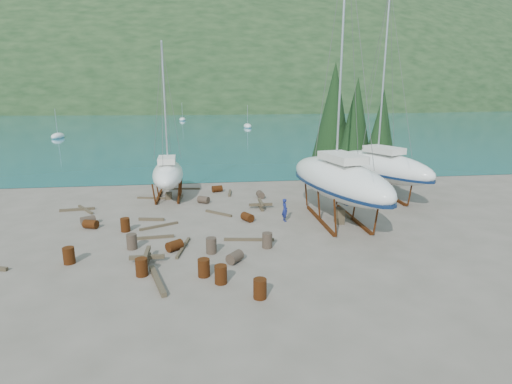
{
  "coord_description": "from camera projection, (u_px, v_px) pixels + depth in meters",
  "views": [
    {
      "loc": [
        -1.48,
        -23.62,
        8.57
      ],
      "look_at": [
        2.03,
        3.0,
        1.94
      ],
      "focal_mm": 28.0,
      "sensor_mm": 36.0,
      "label": 1
    }
  ],
  "objects": [
    {
      "name": "timber_17",
      "position": [
        85.0,
        209.0,
        30.05
      ],
      "size": [
        1.67,
        2.35,
        0.16
      ],
      "primitive_type": "cube",
      "rotation": [
        0.0,
        0.0,
        0.6
      ],
      "color": "brown",
      "rests_on": "ground"
    },
    {
      "name": "timber_16",
      "position": [
        157.0,
        280.0,
        18.56
      ],
      "size": [
        1.1,
        3.04,
        0.23
      ],
      "primitive_type": "cube",
      "rotation": [
        0.0,
        0.0,
        0.29
      ],
      "color": "brown",
      "rests_on": "ground"
    },
    {
      "name": "timber_9",
      "position": [
        186.0,
        189.0,
        36.69
      ],
      "size": [
        2.61,
        0.49,
        0.15
      ],
      "primitive_type": "cube",
      "rotation": [
        0.0,
        0.0,
        1.44
      ],
      "color": "brown",
      "rests_on": "ground"
    },
    {
      "name": "timber_2",
      "position": [
        77.0,
        209.0,
        30.03
      ],
      "size": [
        2.48,
        0.49,
        0.19
      ],
      "primitive_type": "cube",
      "rotation": [
        0.0,
        0.0,
        1.69
      ],
      "color": "brown",
      "rests_on": "ground"
    },
    {
      "name": "moored_boat_far",
      "position": [
        182.0,
        119.0,
        129.74
      ],
      "size": [
        2.0,
        5.0,
        6.05
      ],
      "color": "white",
      "rests_on": "ground"
    },
    {
      "name": "timber_0",
      "position": [
        181.0,
        199.0,
        33.19
      ],
      "size": [
        0.32,
        2.32,
        0.14
      ],
      "primitive_type": "cube",
      "rotation": [
        0.0,
        0.0,
        3.06
      ],
      "color": "brown",
      "rests_on": "ground"
    },
    {
      "name": "drum_17",
      "position": [
        267.0,
        240.0,
        22.73
      ],
      "size": [
        0.58,
        0.58,
        0.88
      ],
      "primitive_type": "cylinder",
      "color": "#2D2823",
      "rests_on": "ground"
    },
    {
      "name": "cypress_back_left",
      "position": [
        334.0,
        114.0,
        38.25
      ],
      "size": [
        4.14,
        4.14,
        11.5
      ],
      "color": "black",
      "rests_on": "ground"
    },
    {
      "name": "timber_6",
      "position": [
        230.0,
        193.0,
        35.01
      ],
      "size": [
        0.39,
        1.96,
        0.19
      ],
      "primitive_type": "cube",
      "rotation": [
        0.0,
        0.0,
        3.04
      ],
      "color": "brown",
      "rests_on": "ground"
    },
    {
      "name": "drum_13",
      "position": [
        142.0,
        267.0,
        19.22
      ],
      "size": [
        0.58,
        0.58,
        0.88
      ],
      "primitive_type": "cylinder",
      "color": "#5C2E0F",
      "rests_on": "ground"
    },
    {
      "name": "drum_1",
      "position": [
        235.0,
        257.0,
        20.77
      ],
      "size": [
        1.01,
        1.05,
        0.58
      ],
      "primitive_type": "cylinder",
      "rotation": [
        1.57,
        0.0,
        2.46
      ],
      "color": "#2D2823",
      "rests_on": "ground"
    },
    {
      "name": "drum_5",
      "position": [
        211.0,
        246.0,
        21.95
      ],
      "size": [
        0.58,
        0.58,
        0.88
      ],
      "primitive_type": "cylinder",
      "color": "#2D2823",
      "rests_on": "ground"
    },
    {
      "name": "large_sailboat_near",
      "position": [
        338.0,
        179.0,
        27.0
      ],
      "size": [
        5.63,
        12.05,
        18.29
      ],
      "rotation": [
        0.0,
        0.0,
        0.2
      ],
      "color": "white",
      "rests_on": "ground"
    },
    {
      "name": "timber_8",
      "position": [
        151.0,
        219.0,
        27.67
      ],
      "size": [
        1.78,
        0.51,
        0.19
      ],
      "primitive_type": "cube",
      "rotation": [
        0.0,
        0.0,
        1.39
      ],
      "color": "brown",
      "rests_on": "ground"
    },
    {
      "name": "cypress_near_right",
      "position": [
        356.0,
        125.0,
        36.73
      ],
      "size": [
        3.6,
        3.6,
        10.0
      ],
      "color": "black",
      "rests_on": "ground"
    },
    {
      "name": "drum_2",
      "position": [
        91.0,
        224.0,
        26.01
      ],
      "size": [
        1.03,
        0.85,
        0.58
      ],
      "primitive_type": "cylinder",
      "rotation": [
        1.57,
        0.0,
        1.21
      ],
      "color": "#5C2E0F",
      "rests_on": "ground"
    },
    {
      "name": "far_house_right",
      "position": [
        262.0,
        105.0,
        210.95
      ],
      "size": [
        6.6,
        5.6,
        5.6
      ],
      "color": "beige",
      "rests_on": "ground"
    },
    {
      "name": "drum_12",
      "position": [
        174.0,
        246.0,
        22.36
      ],
      "size": [
        1.05,
        1.01,
        0.58
      ],
      "primitive_type": "cylinder",
      "rotation": [
        1.57,
        0.0,
        2.27
      ],
      "color": "#5C2E0F",
      "rests_on": "ground"
    },
    {
      "name": "moored_boat_left",
      "position": [
        58.0,
        136.0,
        78.82
      ],
      "size": [
        2.0,
        5.0,
        6.05
      ],
      "color": "white",
      "rests_on": "ground"
    },
    {
      "name": "drum_6",
      "position": [
        247.0,
        217.0,
        27.51
      ],
      "size": [
        0.94,
        1.05,
        0.58
      ],
      "primitive_type": "cylinder",
      "rotation": [
        1.57,
        0.0,
        0.51
      ],
      "color": "#5C2E0F",
      "rests_on": "ground"
    },
    {
      "name": "moored_boat_mid",
      "position": [
        248.0,
        126.0,
        103.15
      ],
      "size": [
        2.0,
        5.0,
        6.05
      ],
      "color": "white",
      "rests_on": "ground"
    },
    {
      "name": "timber_pile_fore",
      "position": [
        147.0,
        257.0,
        20.75
      ],
      "size": [
        1.8,
        1.8,
        0.6
      ],
      "color": "brown",
      "rests_on": "ground"
    },
    {
      "name": "far_house_left",
      "position": [
        84.0,
        105.0,
        199.52
      ],
      "size": [
        6.6,
        5.6,
        5.6
      ],
      "color": "beige",
      "rests_on": "ground"
    },
    {
      "name": "drum_9",
      "position": [
        204.0,
        200.0,
        32.01
      ],
      "size": [
        1.05,
        0.96,
        0.58
      ],
      "primitive_type": "cylinder",
      "rotation": [
        1.57,
        0.0,
        1.0
      ],
      "color": "#2D2823",
      "rests_on": "ground"
    },
    {
      "name": "timber_12",
      "position": [
        153.0,
        237.0,
        24.22
      ],
      "size": [
        2.49,
        0.38,
        0.17
      ],
      "primitive_type": "cube",
      "rotation": [
        0.0,
        0.0,
        1.66
      ],
      "color": "brown",
      "rests_on": "ground"
    },
    {
      "name": "far_house_center",
      "position": [
        166.0,
        105.0,
        204.6
      ],
      "size": [
        6.6,
        5.6,
        5.6
      ],
      "color": "beige",
      "rests_on": "ground"
    },
    {
      "name": "timber_1",
      "position": [
        347.0,
        215.0,
        28.66
      ],
      "size": [
        0.2,
        1.73,
        0.19
      ],
      "primitive_type": "cube",
      "rotation": [
        0.0,
        0.0,
        0.0
      ],
      "color": "brown",
      "rests_on": "ground"
    },
    {
      "name": "timber_10",
      "position": [
        219.0,
        213.0,
        29.11
      ],
      "size": [
        1.89,
        1.7,
        0.16
      ],
      "primitive_type": "cube",
      "rotation": [
        0.0,
        0.0,
        0.85
      ],
      "color": "brown",
      "rests_on": "ground"
    },
    {
      "name": "far_hill",
      "position": [
        204.0,
        104.0,
        332.96
      ],
      "size": [
        800.0,
        360.0,
        110.0
      ],
      "primitive_type": "ellipsoid",
      "color": "black",
      "rests_on": "ground"
    },
    {
      "name": "drum_4",
      "position": [
        217.0,
        189.0,
        35.7
      ],
      "size": [
        1.01,
        0.8,
        0.58
      ],
      "primitive_type": "cylinder",
      "rotation": [
        1.57,
        0.0,
        1.85
      ],
      "color": "#5C2E0F",
      "rests_on": "ground"
    },
    {
      "name": "timber_5",
      "position": [
        249.0,
        239.0,
        23.88
      ],
      "size": [
        3.0,
        0.6,
        0.16
      ],
      "primitive_type": "cube",
      "rotation": [
        0.0,
        0.0,
        1.42
      ],
      "color": "brown",
      "rests_on": "ground"
    },
    {
      "name": "drum_3",
      "position": [
        221.0,
        274.0,
        18.44
      ],
      "size": [
        0.58,
        0.58,
        0.88
      ],
      "primitive_type": "cylinder",
      "color": "#5C2E0F",
      "rests_on": "ground"
    },
    {
      "name": "large_sailboat_far",
      "position": [
        380.0,
        166.0,
        33.11
      ],
      "size": [
        6.87,
        10.82,
        16.56
      ],
      "rotation": [
        0.0,
        0.0,
        0.4
      ],
      "color": "white",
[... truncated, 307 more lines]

